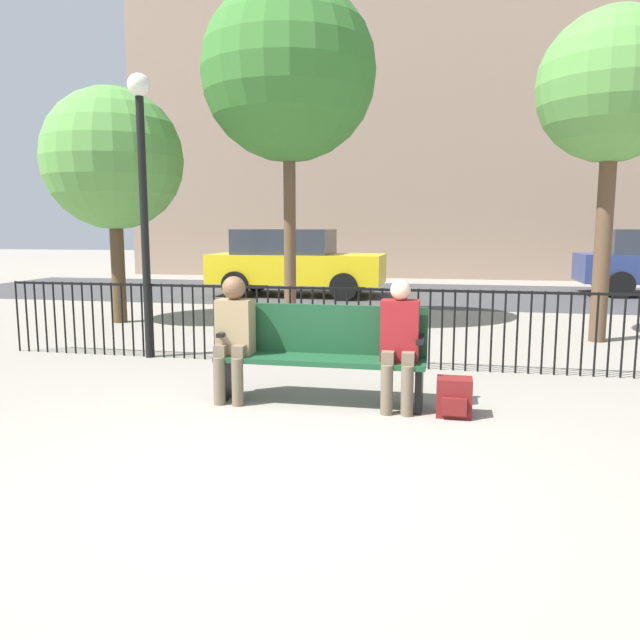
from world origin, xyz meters
name	(u,v)px	position (x,y,z in m)	size (l,w,h in m)	color
ground_plane	(264,479)	(0.00, 0.00, 0.00)	(80.00, 80.00, 0.00)	gray
park_bench	(322,350)	(0.00, 1.91, 0.50)	(1.97, 0.45, 0.92)	#194728
seated_person_0	(234,331)	(-0.83, 1.78, 0.68)	(0.34, 0.39, 1.20)	brown
seated_person_1	(399,339)	(0.74, 1.78, 0.66)	(0.34, 0.39, 1.19)	brown
backpack	(454,397)	(1.24, 1.68, 0.17)	(0.31, 0.27, 0.34)	maroon
fence_railing	(347,320)	(-0.02, 3.51, 0.56)	(9.01, 0.03, 0.95)	black
tree_0	(113,160)	(-4.50, 6.18, 2.80)	(2.38, 2.38, 4.00)	#4C3823
tree_1	(613,88)	(3.32, 5.88, 3.56)	(2.09, 2.09, 4.65)	brown
tree_2	(289,73)	(-1.49, 6.50, 4.14)	(2.86, 2.86, 5.59)	brown
lamp_post	(142,172)	(-2.58, 3.48, 2.33)	(0.28, 0.28, 3.50)	black
street_surface	(402,294)	(0.00, 12.00, 0.00)	(24.00, 6.00, 0.01)	#3D3D3F
parked_car_0	(294,261)	(-2.58, 11.08, 0.84)	(4.20, 1.94, 1.62)	yellow
building_facade	(422,82)	(0.00, 20.00, 6.89)	(20.00, 6.00, 13.77)	gray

